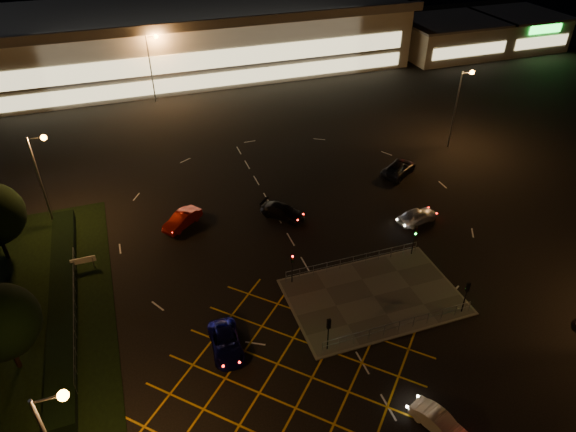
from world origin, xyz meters
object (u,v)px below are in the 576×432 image
object	(u,v)px
signal_sw	(328,328)
car_far_dkgrey	(283,211)
signal_nw	(292,262)
car_left_blue	(226,343)
signal_se	(467,291)
car_east_grey	(399,168)
car_right_silver	(417,216)
car_circ_red	(182,220)
car_queue_white	(439,422)
signal_ne	(415,235)

from	to	relation	value
signal_sw	car_far_dkgrey	xyz separation A→B (m)	(2.50, 17.90, -1.66)
signal_nw	car_left_blue	bearing A→B (deg)	-143.31
car_far_dkgrey	car_left_blue	bearing A→B (deg)	-164.07
signal_sw	car_left_blue	xyz separation A→B (m)	(-7.23, 2.60, -1.70)
signal_se	car_far_dkgrey	xyz separation A→B (m)	(-9.50, 17.90, -1.66)
car_east_grey	car_right_silver	bearing A→B (deg)	127.99
car_right_silver	car_circ_red	xyz separation A→B (m)	(-22.87, 7.28, -0.01)
signal_sw	car_far_dkgrey	distance (m)	18.15
car_queue_white	car_circ_red	distance (m)	30.70
signal_ne	car_east_grey	size ratio (longest dim) A/B	0.59
signal_nw	signal_se	bearing A→B (deg)	-33.65
signal_nw	car_queue_white	world-z (taller)	signal_nw
car_far_dkgrey	car_right_silver	xyz separation A→B (m)	(12.74, -5.36, 0.05)
signal_nw	car_right_silver	xyz separation A→B (m)	(15.25, 4.56, -1.61)
car_left_blue	car_circ_red	distance (m)	17.23
car_far_dkgrey	car_right_silver	world-z (taller)	car_right_silver
signal_se	signal_nw	bearing A→B (deg)	-33.65
signal_se	car_queue_white	xyz separation A→B (m)	(-7.70, -8.46, -1.72)
signal_se	car_right_silver	xyz separation A→B (m)	(3.25, 12.54, -1.61)
signal_ne	car_left_blue	world-z (taller)	signal_ne
signal_sw	car_queue_white	world-z (taller)	signal_sw
signal_se	car_left_blue	size ratio (longest dim) A/B	0.65
signal_nw	signal_ne	size ratio (longest dim) A/B	1.00
signal_se	car_left_blue	bearing A→B (deg)	-7.70
signal_sw	car_far_dkgrey	size ratio (longest dim) A/B	0.65
car_right_silver	car_left_blue	bearing A→B (deg)	103.47
signal_nw	car_left_blue	size ratio (longest dim) A/B	0.65
signal_ne	car_right_silver	world-z (taller)	signal_ne
signal_ne	car_circ_red	bearing A→B (deg)	148.89
signal_se	car_right_silver	size ratio (longest dim) A/B	0.71
car_queue_white	car_right_silver	xyz separation A→B (m)	(10.94, 21.00, 0.11)
car_right_silver	car_east_grey	world-z (taller)	car_right_silver
car_far_dkgrey	car_queue_white	bearing A→B (deg)	-127.72
car_left_blue	car_right_silver	size ratio (longest dim) A/B	1.09
signal_ne	car_queue_white	xyz separation A→B (m)	(-7.70, -16.45, -1.72)
signal_ne	car_left_blue	xyz separation A→B (m)	(-19.23, -5.39, -1.70)
signal_sw	car_right_silver	size ratio (longest dim) A/B	0.71
car_queue_white	car_right_silver	world-z (taller)	car_right_silver
signal_nw	car_right_silver	world-z (taller)	signal_nw
car_queue_white	car_far_dkgrey	world-z (taller)	car_far_dkgrey
signal_sw	signal_se	xyz separation A→B (m)	(12.00, 0.00, 0.00)
car_queue_white	signal_ne	bearing A→B (deg)	41.96
car_queue_white	signal_nw	bearing A→B (deg)	81.70
signal_ne	signal_se	bearing A→B (deg)	-90.00
car_left_blue	signal_sw	bearing A→B (deg)	-16.99
car_circ_red	car_east_grey	world-z (taller)	car_circ_red
signal_sw	car_left_blue	world-z (taller)	signal_sw
car_far_dkgrey	car_east_grey	bearing A→B (deg)	-27.31
signal_sw	car_east_grey	world-z (taller)	signal_sw
car_left_blue	car_right_silver	distance (m)	24.57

